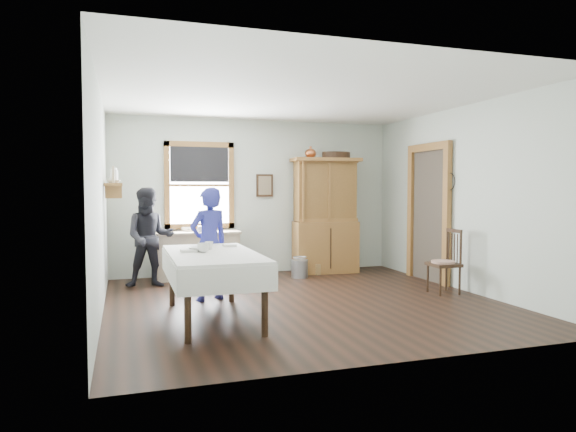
{
  "coord_description": "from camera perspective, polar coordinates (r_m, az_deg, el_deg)",
  "views": [
    {
      "loc": [
        -2.24,
        -6.33,
        1.49
      ],
      "look_at": [
        -0.11,
        0.3,
        1.12
      ],
      "focal_mm": 32.0,
      "sensor_mm": 36.0,
      "label": 1
    }
  ],
  "objects": [
    {
      "name": "counter_bowl",
      "position": [
        8.73,
        -11.16,
        -1.45
      ],
      "size": [
        0.21,
        0.21,
        0.06
      ],
      "primitive_type": "imported",
      "rotation": [
        0.0,
        0.0,
        0.06
      ],
      "color": "silver",
      "rests_on": "work_counter"
    },
    {
      "name": "window",
      "position": [
        8.88,
        -9.8,
        3.93
      ],
      "size": [
        1.18,
        0.07,
        1.48
      ],
      "color": "white",
      "rests_on": "room"
    },
    {
      "name": "table_cup_b",
      "position": [
        6.2,
        -8.76,
        -3.25
      ],
      "size": [
        0.12,
        0.12,
        0.1
      ],
      "primitive_type": "imported",
      "rotation": [
        0.0,
        0.0,
        0.15
      ],
      "color": "silver",
      "rests_on": "dining_table"
    },
    {
      "name": "pail",
      "position": [
        8.66,
        1.3,
        -5.86
      ],
      "size": [
        0.35,
        0.35,
        0.3
      ],
      "primitive_type": "cube",
      "rotation": [
        0.0,
        0.0,
        0.29
      ],
      "color": "gray",
      "rests_on": "room"
    },
    {
      "name": "wicker_basket",
      "position": [
        9.08,
        3.52,
        -5.82
      ],
      "size": [
        0.38,
        0.32,
        0.19
      ],
      "primitive_type": "cube",
      "rotation": [
        0.0,
        0.0,
        0.37
      ],
      "color": "#9D7847",
      "rests_on": "room"
    },
    {
      "name": "rug_beater",
      "position": [
        8.12,
        17.52,
        4.52
      ],
      "size": [
        0.01,
        0.27,
        0.27
      ],
      "primitive_type": "torus",
      "rotation": [
        0.0,
        1.57,
        0.0
      ],
      "color": "black",
      "rests_on": "room"
    },
    {
      "name": "woman_blue",
      "position": [
        6.93,
        -8.76,
        -3.55
      ],
      "size": [
        0.6,
        0.5,
        1.4
      ],
      "primitive_type": "imported",
      "rotation": [
        0.0,
        0.0,
        3.51
      ],
      "color": "navy",
      "rests_on": "room"
    },
    {
      "name": "wall_shelf",
      "position": [
        7.87,
        -18.79,
        3.48
      ],
      "size": [
        0.24,
        1.0,
        0.44
      ],
      "color": "olive",
      "rests_on": "room"
    },
    {
      "name": "framed_picture",
      "position": [
        9.11,
        -2.6,
        3.41
      ],
      "size": [
        0.3,
        0.04,
        0.4
      ],
      "primitive_type": "cube",
      "color": "#341F12",
      "rests_on": "room"
    },
    {
      "name": "figure_dark",
      "position": [
        8.05,
        -15.12,
        -2.71
      ],
      "size": [
        0.72,
        0.58,
        1.4
      ],
      "primitive_type": "imported",
      "rotation": [
        0.0,
        0.0,
        -0.07
      ],
      "color": "black",
      "rests_on": "room"
    },
    {
      "name": "counter_book",
      "position": [
        8.69,
        -11.45,
        -1.6
      ],
      "size": [
        0.17,
        0.22,
        0.02
      ],
      "primitive_type": "imported",
      "rotation": [
        0.0,
        0.0,
        0.03
      ],
      "color": "#786850",
      "rests_on": "work_counter"
    },
    {
      "name": "shelf_bowl",
      "position": [
        7.88,
        -18.79,
        3.65
      ],
      "size": [
        0.22,
        0.22,
        0.05
      ],
      "primitive_type": "imported",
      "color": "silver",
      "rests_on": "wall_shelf"
    },
    {
      "name": "doorway",
      "position": [
        8.59,
        15.37,
        0.74
      ],
      "size": [
        0.09,
        1.14,
        2.22
      ],
      "color": "#3F372D",
      "rests_on": "room"
    },
    {
      "name": "table_cup_a",
      "position": [
        5.92,
        -9.39,
        -3.5
      ],
      "size": [
        0.17,
        0.17,
        0.11
      ],
      "primitive_type": "imported",
      "rotation": [
        0.0,
        0.0,
        0.26
      ],
      "color": "silver",
      "rests_on": "dining_table"
    },
    {
      "name": "china_hutch",
      "position": [
        9.15,
        4.17,
        0.05
      ],
      "size": [
        1.23,
        0.66,
        2.03
      ],
      "primitive_type": "cube",
      "rotation": [
        0.0,
        0.0,
        -0.08
      ],
      "color": "olive",
      "rests_on": "room"
    },
    {
      "name": "table_bowl",
      "position": [
        6.03,
        -9.96,
        -3.62
      ],
      "size": [
        0.3,
        0.3,
        0.06
      ],
      "primitive_type": "imported",
      "rotation": [
        0.0,
        0.0,
        0.39
      ],
      "color": "silver",
      "rests_on": "dining_table"
    },
    {
      "name": "dining_table",
      "position": [
        5.96,
        -8.34,
        -7.7
      ],
      "size": [
        1.01,
        1.92,
        0.77
      ],
      "primitive_type": "cube",
      "rotation": [
        0.0,
        0.0,
        -0.0
      ],
      "color": "silver",
      "rests_on": "room"
    },
    {
      "name": "room",
      "position": [
        6.72,
        1.69,
        1.84
      ],
      "size": [
        5.01,
        5.01,
        2.7
      ],
      "color": "black",
      "rests_on": "ground"
    },
    {
      "name": "work_counter",
      "position": [
        8.67,
        -9.95,
        -4.28
      ],
      "size": [
        1.39,
        0.56,
        0.79
      ],
      "primitive_type": "cube",
      "rotation": [
        0.0,
        0.0,
        -0.03
      ],
      "color": "tan",
      "rests_on": "room"
    },
    {
      "name": "spindle_chair",
      "position": [
        7.64,
        16.92,
        -4.84
      ],
      "size": [
        0.43,
        0.43,
        0.92
      ],
      "primitive_type": "cube",
      "rotation": [
        0.0,
        0.0,
        -0.02
      ],
      "color": "#341F12",
      "rests_on": "room"
    }
  ]
}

